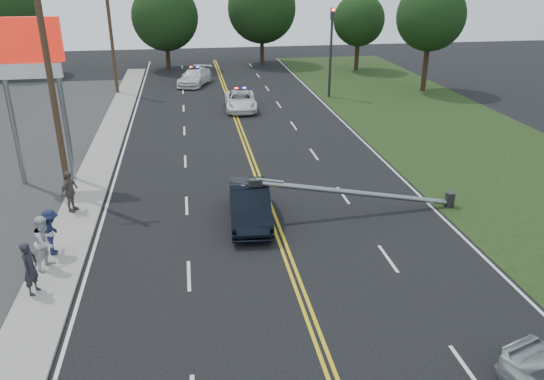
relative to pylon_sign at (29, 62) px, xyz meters
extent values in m
plane|color=black|center=(10.50, -14.00, -6.00)|extent=(120.00, 120.00, 0.00)
cube|color=gray|center=(2.10, -4.00, -5.94)|extent=(1.80, 70.00, 0.12)
cube|color=black|center=(24.00, -4.00, -5.99)|extent=(12.00, 80.00, 0.01)
cube|color=gold|center=(10.50, -4.00, -5.99)|extent=(0.36, 80.00, 0.00)
cylinder|color=gray|center=(-1.20, 0.00, -2.50)|extent=(0.24, 0.24, 7.00)
cylinder|color=gray|center=(1.20, 0.00, -2.50)|extent=(0.24, 0.24, 7.00)
cube|color=#B4160C|center=(0.00, 0.00, 1.00)|extent=(3.20, 0.35, 2.00)
cube|color=white|center=(0.00, 0.00, -0.40)|extent=(2.80, 0.30, 0.70)
cylinder|color=#2D2D30|center=(18.80, 16.00, -2.50)|extent=(0.20, 0.20, 7.00)
cube|color=#2D2D30|center=(18.80, 16.00, 0.60)|extent=(0.28, 0.28, 0.90)
sphere|color=#FF0C07|center=(18.80, 15.84, 0.90)|extent=(0.22, 0.22, 0.22)
cylinder|color=#2D2D30|center=(18.60, -6.00, -5.65)|extent=(0.44, 0.44, 0.70)
cylinder|color=gray|center=(14.17, -6.00, -5.02)|extent=(8.90, 0.24, 1.80)
cube|color=#2D2D30|center=(9.74, -6.00, -4.23)|extent=(0.55, 0.32, 0.30)
cylinder|color=#382619|center=(1.30, -2.00, -1.00)|extent=(0.28, 0.28, 10.00)
cylinder|color=#382619|center=(1.30, 20.00, -1.00)|extent=(0.28, 0.28, 10.00)
cylinder|color=black|center=(-9.99, 30.91, -4.15)|extent=(0.44, 0.44, 3.70)
sphere|color=black|center=(-9.99, 30.91, 0.37)|extent=(7.30, 7.30, 7.30)
cylinder|color=black|center=(5.40, 31.11, -4.48)|extent=(0.44, 0.44, 3.04)
sphere|color=black|center=(5.40, 31.11, -0.77)|extent=(6.73, 6.73, 6.73)
cylinder|color=black|center=(15.60, 32.82, -4.31)|extent=(0.44, 0.44, 3.38)
sphere|color=black|center=(15.60, 32.82, -0.17)|extent=(7.31, 7.31, 7.31)
cylinder|color=black|center=(24.72, 27.36, -4.54)|extent=(0.44, 0.44, 2.91)
sphere|color=black|center=(24.72, 27.36, -0.99)|extent=(5.16, 5.16, 5.16)
cylinder|color=black|center=(27.48, 16.94, -4.19)|extent=(0.44, 0.44, 3.62)
sphere|color=black|center=(27.48, 16.94, 0.23)|extent=(5.69, 5.69, 5.69)
imported|color=black|center=(9.48, -6.03, -5.21)|extent=(1.96, 4.87, 1.57)
imported|color=white|center=(11.11, 13.01, -5.32)|extent=(2.49, 4.98, 1.36)
imported|color=silver|center=(7.93, 22.57, -5.26)|extent=(3.69, 5.47, 1.47)
imported|color=#222329|center=(1.74, -10.40, -4.95)|extent=(0.61, 0.77, 1.86)
imported|color=silver|center=(1.86, -8.76, -4.87)|extent=(1.08, 1.19, 2.01)
imported|color=#191F3F|center=(1.85, -7.79, -4.98)|extent=(0.74, 1.20, 1.80)
imported|color=#60534D|center=(1.82, -3.99, -4.95)|extent=(0.86, 1.17, 1.85)
camera|label=1|loc=(7.15, -26.33, 4.16)|focal=35.00mm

